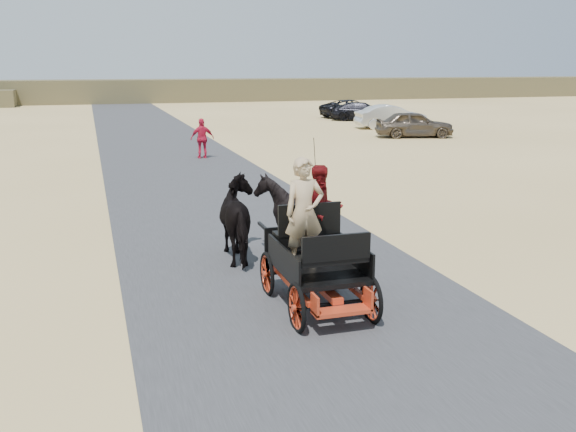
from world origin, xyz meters
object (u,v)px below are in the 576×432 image
object	(u,v)px
car_a	(414,124)
car_b	(391,117)
car_c	(362,111)
horse_left	(243,219)
pedestrian	(202,138)
carriage	(316,286)
horse_right	(293,216)
car_d	(352,109)

from	to	relation	value
car_a	car_b	bearing A→B (deg)	3.19
car_a	car_c	bearing A→B (deg)	6.27
horse_left	car_c	world-z (taller)	horse_left
horse_left	car_b	xyz separation A→B (m)	(15.51, 24.83, -0.11)
car_a	car_b	xyz separation A→B (m)	(1.05, 5.11, 0.01)
car_c	pedestrian	bearing A→B (deg)	162.97
car_b	carriage	bearing A→B (deg)	158.40
horse_right	pedestrian	size ratio (longest dim) A/B	0.98
horse_left	car_c	xyz separation A→B (m)	(16.11, 30.74, -0.19)
horse_left	pedestrian	xyz separation A→B (m)	(1.72, 14.95, 0.02)
car_c	horse_right	bearing A→B (deg)	179.28
carriage	horse_left	size ratio (longest dim) A/B	1.20
carriage	car_b	world-z (taller)	car_b
car_c	car_d	distance (m)	2.74
car_c	car_d	bearing A→B (deg)	18.50
horse_left	car_b	size ratio (longest dim) A/B	0.45
car_d	carriage	bearing A→B (deg)	153.68
carriage	car_a	xyz separation A→B (m)	(13.90, 22.72, 0.37)
car_c	car_b	bearing A→B (deg)	-160.56
carriage	horse_left	bearing A→B (deg)	100.39
carriage	car_a	distance (m)	26.64
carriage	car_d	distance (m)	39.77
car_a	horse_left	bearing A→B (deg)	158.62
car_a	car_b	size ratio (longest dim) A/B	0.95
pedestrian	horse_left	bearing A→B (deg)	83.25
carriage	pedestrian	world-z (taller)	pedestrian
car_b	car_c	size ratio (longest dim) A/B	0.99
horse_left	car_c	size ratio (longest dim) A/B	0.44
pedestrian	car_a	size ratio (longest dim) A/B	0.40
pedestrian	car_a	xyz separation A→B (m)	(12.73, 4.78, -0.13)
car_d	car_a	bearing A→B (deg)	168.99
car_b	car_d	xyz separation A→B (m)	(0.93, 8.63, -0.06)
pedestrian	car_c	xyz separation A→B (m)	(14.39, 15.79, -0.20)
horse_left	car_b	bearing A→B (deg)	-121.98
carriage	pedestrian	bearing A→B (deg)	86.26
pedestrian	car_b	size ratio (longest dim) A/B	0.38
car_a	car_d	size ratio (longest dim) A/B	0.87
horse_right	car_b	size ratio (longest dim) A/B	0.38
horse_left	car_a	distance (m)	24.45
horse_left	horse_right	world-z (taller)	horse_right
pedestrian	car_a	bearing A→B (deg)	-159.61
horse_right	car_c	bearing A→B (deg)	-116.03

